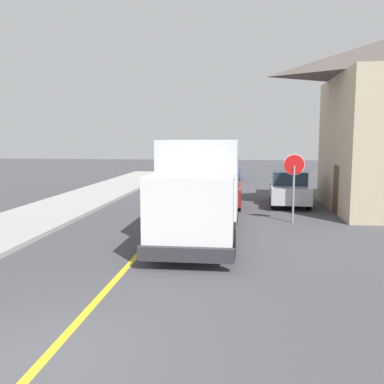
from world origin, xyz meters
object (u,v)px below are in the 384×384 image
parked_car_far (229,169)px  parked_van_across (289,189)px  parked_car_mid (223,178)px  parked_car_near (223,190)px  stop_sign (294,175)px  box_truck (201,184)px

parked_car_far → parked_van_across: 13.61m
parked_car_mid → parked_car_far: same height
parked_car_near → parked_car_far: bearing=90.5°
parked_car_mid → stop_sign: bearing=-72.9°
parked_van_across → parked_car_mid: bearing=121.4°
parked_car_near → parked_van_across: bearing=12.1°
parked_car_far → stop_sign: stop_sign is taller
parked_van_across → stop_sign: bearing=-94.2°
box_truck → parked_van_across: (3.66, 7.24, -0.97)m
parked_car_near → parked_car_mid: 6.40m
box_truck → parked_car_mid: 12.98m
parked_car_near → parked_car_mid: size_ratio=1.00×
parked_car_mid → parked_van_across: bearing=-58.6°
parked_van_across → stop_sign: 4.68m
box_truck → parked_van_across: bearing=63.2°
stop_sign → parked_car_mid: bearing=107.1°
parked_car_near → parked_car_mid: bearing=92.2°
parked_car_mid → parked_car_far: 7.49m
parked_car_far → stop_sign: (3.02, -17.74, 1.06)m
parked_car_mid → stop_sign: stop_sign is taller
parked_car_mid → parked_car_far: bearing=89.0°
stop_sign → parked_van_across: bearing=85.8°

